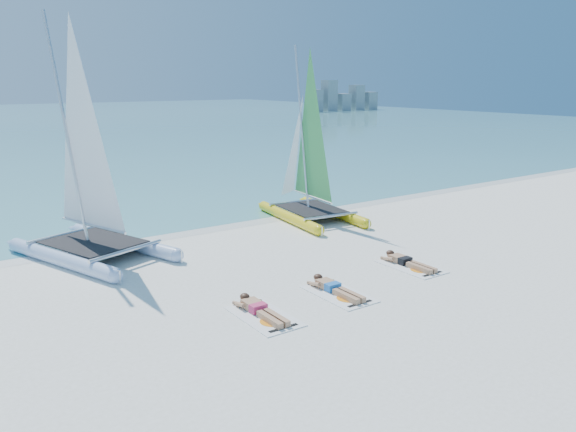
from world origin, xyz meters
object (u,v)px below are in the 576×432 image
(catamaran_yellow, at_px, (305,163))
(towel_c, at_px, (411,267))
(sunbather_b, at_px, (334,287))
(towel_a, at_px, (264,316))
(towel_b, at_px, (339,294))
(sunbather_a, at_px, (259,309))
(catamaran_blue, at_px, (86,184))
(sunbather_c, at_px, (406,261))

(catamaran_yellow, distance_m, towel_c, 6.81)
(sunbather_b, distance_m, towel_c, 2.94)
(towel_a, distance_m, towel_b, 2.17)
(catamaran_yellow, height_order, sunbather_a, catamaran_yellow)
(catamaran_blue, xyz_separation_m, towel_a, (1.80, -6.52, -2.12))
(catamaran_yellow, bearing_deg, sunbather_b, -114.66)
(towel_b, height_order, sunbather_c, sunbather_c)
(towel_b, bearing_deg, sunbather_c, 11.85)
(towel_a, relative_size, sunbather_c, 1.07)
(catamaran_blue, xyz_separation_m, towel_c, (6.90, -6.02, -2.12))
(catamaran_yellow, relative_size, towel_a, 3.49)
(catamaran_blue, height_order, sunbather_b, catamaran_blue)
(towel_b, height_order, sunbather_b, sunbather_b)
(towel_a, height_order, sunbather_c, sunbather_c)
(towel_a, xyz_separation_m, sunbather_b, (2.17, 0.27, 0.11))
(sunbather_b, relative_size, sunbather_c, 1.00)
(sunbather_a, distance_m, towel_c, 5.11)
(sunbather_a, bearing_deg, sunbather_c, 5.58)
(catamaran_yellow, height_order, towel_b, catamaran_yellow)
(sunbather_c, bearing_deg, catamaran_blue, 139.78)
(sunbather_a, distance_m, towel_b, 2.18)
(towel_a, height_order, towel_b, same)
(catamaran_yellow, bearing_deg, catamaran_blue, -170.58)
(catamaran_blue, bearing_deg, sunbather_c, -59.55)
(sunbather_c, bearing_deg, towel_c, -90.00)
(catamaran_blue, relative_size, towel_a, 3.86)
(towel_b, relative_size, sunbather_c, 1.07)
(catamaran_blue, relative_size, sunbather_b, 4.13)
(catamaran_yellow, height_order, sunbather_b, catamaran_yellow)
(catamaran_yellow, xyz_separation_m, sunbather_a, (-6.22, -6.71, -1.91))
(catamaran_yellow, relative_size, sunbather_a, 3.74)
(towel_b, bearing_deg, sunbather_a, 176.92)
(catamaran_yellow, bearing_deg, towel_b, -113.94)
(catamaran_yellow, xyz_separation_m, towel_a, (-6.22, -6.90, -2.02))
(sunbather_a, bearing_deg, towel_c, 3.44)
(catamaran_blue, relative_size, towel_c, 3.86)
(catamaran_yellow, relative_size, towel_c, 3.49)
(sunbather_c, bearing_deg, sunbather_a, -174.42)
(catamaran_blue, relative_size, catamaran_yellow, 1.11)
(sunbather_c, bearing_deg, towel_b, -168.15)
(catamaran_yellow, bearing_deg, sunbather_c, -93.47)
(catamaran_blue, height_order, sunbather_c, catamaran_blue)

